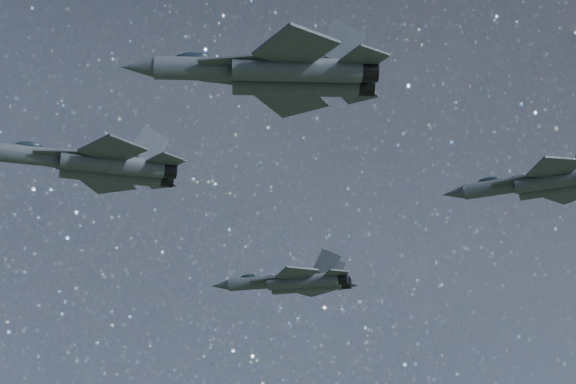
# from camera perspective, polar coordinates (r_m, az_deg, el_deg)

# --- Properties ---
(jet_lead) EXTENTS (18.95, 12.61, 4.82)m
(jet_lead) POSITION_cam_1_polar(r_m,az_deg,el_deg) (87.73, -11.37, 1.63)
(jet_lead) COLOR #2E353A
(jet_left) EXTENTS (16.92, 11.78, 4.25)m
(jet_left) POSITION_cam_1_polar(r_m,az_deg,el_deg) (108.29, 0.33, -5.35)
(jet_left) COLOR #2E353A
(jet_right) EXTENTS (18.34, 12.73, 4.61)m
(jet_right) POSITION_cam_1_polar(r_m,az_deg,el_deg) (65.78, -0.76, 7.06)
(jet_right) COLOR #2E353A
(jet_slot) EXTENTS (15.38, 10.38, 3.88)m
(jet_slot) POSITION_cam_1_polar(r_m,az_deg,el_deg) (81.91, 15.12, 0.58)
(jet_slot) COLOR #2E353A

